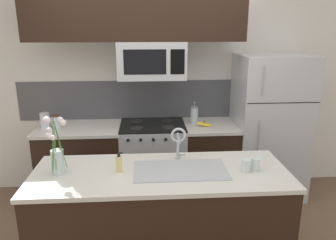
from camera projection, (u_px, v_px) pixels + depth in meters
ground_plane at (156, 240)px, 3.25m from camera, size 10.00×10.00×0.00m
rear_partition at (175, 87)px, 4.13m from camera, size 5.20×0.10×2.60m
splash_band at (152, 100)px, 4.10m from camera, size 3.26×0.01×0.48m
back_counter_left at (82, 163)px, 3.93m from camera, size 0.97×0.65×0.91m
back_counter_right at (209, 160)px, 4.03m from camera, size 0.65×0.65×0.91m
stove_range at (153, 161)px, 3.98m from camera, size 0.76×0.64×0.93m
microwave at (152, 60)px, 3.62m from camera, size 0.74×0.40×0.41m
upper_cabinet_band at (135, 12)px, 3.44m from camera, size 2.32×0.34×0.60m
refrigerator at (269, 126)px, 3.98m from camera, size 0.83×0.74×1.73m
storage_jar_tall at (45, 121)px, 3.73m from camera, size 0.11×0.11×0.18m
storage_jar_medium at (56, 122)px, 3.74m from camera, size 0.10×0.10×0.15m
banana_bunch at (204, 124)px, 3.83m from camera, size 0.19×0.12×0.08m
french_press at (194, 115)px, 3.92m from camera, size 0.09×0.09×0.27m
island_counter at (161, 220)px, 2.79m from camera, size 2.08×0.78×0.91m
kitchen_sink at (180, 178)px, 2.69m from camera, size 0.76×0.41×0.16m
sink_faucet at (178, 139)px, 2.81m from camera, size 0.14×0.14×0.31m
dish_soap_bottle at (119, 164)px, 2.63m from camera, size 0.06×0.05×0.16m
drinking_glass at (246, 166)px, 2.64m from camera, size 0.07×0.07×0.10m
spare_glass at (256, 164)px, 2.67m from camera, size 0.07×0.07×0.10m
flower_vase at (57, 155)px, 2.56m from camera, size 0.17×0.20×0.51m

